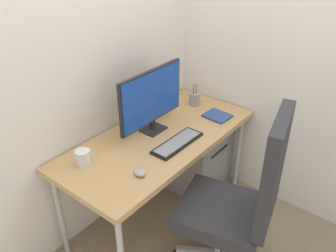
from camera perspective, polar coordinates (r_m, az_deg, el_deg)
name	(u,v)px	position (r m, az deg, el deg)	size (l,w,h in m)	color
ground_plane	(160,214)	(2.85, -1.24, -14.01)	(8.00, 8.00, 0.00)	gray
wall_back	(114,27)	(2.38, -8.74, 15.49)	(2.87, 0.04, 2.80)	white
wall_side_right	(250,18)	(2.65, 13.05, 16.61)	(0.04, 2.08, 2.80)	white
desk	(159,143)	(2.44, -1.42, -2.69)	(1.47, 0.68, 0.72)	tan
office_chair	(241,199)	(2.16, 11.76, -11.49)	(0.59, 0.64, 1.16)	black
filing_cabinet	(194,153)	(2.99, 4.25, -4.36)	(0.47, 0.48, 0.59)	gray
monitor	(152,98)	(2.37, -2.66, 4.53)	(0.59, 0.13, 0.44)	black
keyboard	(177,143)	(2.32, 1.52, -2.75)	(0.40, 0.14, 0.02)	black
mouse	(140,172)	(2.06, -4.60, -7.44)	(0.06, 0.09, 0.04)	#9EA0A5
pen_holder	(194,99)	(2.82, 4.29, 4.43)	(0.09, 0.09, 0.19)	gray
notebook	(217,116)	(2.67, 7.96, 1.63)	(0.16, 0.18, 0.02)	#334C8C
coffee_mug	(83,158)	(2.17, -13.52, -4.97)	(0.12, 0.09, 0.10)	white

